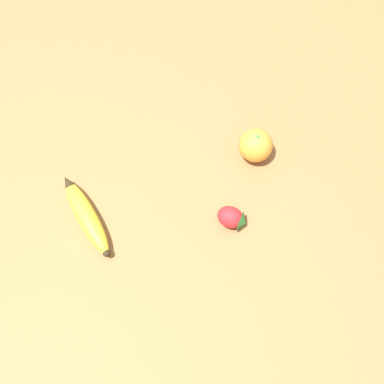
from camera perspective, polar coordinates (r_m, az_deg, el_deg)
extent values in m
plane|color=olive|center=(0.91, -10.64, 1.94)|extent=(3.00, 3.00, 0.00)
ellipsoid|color=yellow|center=(0.87, -13.25, -3.05)|extent=(0.17, 0.10, 0.04)
cone|color=#2D2314|center=(0.90, -15.55, 1.29)|extent=(0.03, 0.03, 0.03)
sphere|color=#2D2314|center=(0.84, -10.80, -7.64)|extent=(0.01, 0.01, 0.01)
sphere|color=orange|center=(0.90, 8.11, 5.87)|extent=(0.07, 0.07, 0.07)
cylinder|color=#337A33|center=(0.87, 8.38, 6.90)|extent=(0.01, 0.01, 0.00)
ellipsoid|color=red|center=(0.84, 4.92, -3.20)|extent=(0.06, 0.05, 0.04)
cone|color=#337A33|center=(0.84, 6.46, -3.84)|extent=(0.02, 0.04, 0.04)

